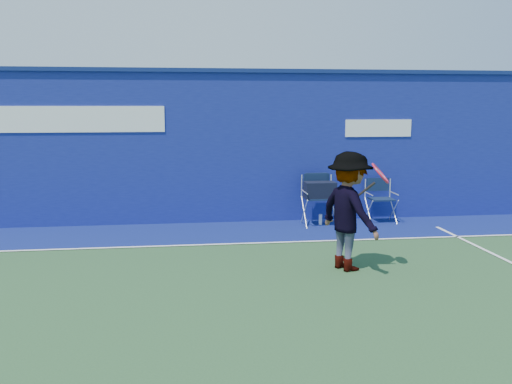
{
  "coord_description": "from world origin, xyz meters",
  "views": [
    {
      "loc": [
        -0.33,
        -5.81,
        2.34
      ],
      "look_at": [
        0.75,
        2.6,
        1.0
      ],
      "focal_mm": 38.0,
      "sensor_mm": 36.0,
      "label": 1
    }
  ],
  "objects": [
    {
      "name": "ground",
      "position": [
        0.0,
        0.0,
        0.0
      ],
      "size": [
        80.0,
        80.0,
        0.0
      ],
      "primitive_type": "plane",
      "color": "#284B28",
      "rests_on": "ground"
    },
    {
      "name": "stadium_wall",
      "position": [
        -0.0,
        5.2,
        1.55
      ],
      "size": [
        24.0,
        0.5,
        3.08
      ],
      "color": "navy",
      "rests_on": "ground"
    },
    {
      "name": "out_of_bounds_strip",
      "position": [
        0.0,
        4.1,
        0.0
      ],
      "size": [
        24.0,
        1.8,
        0.01
      ],
      "primitive_type": "cube",
      "color": "navy",
      "rests_on": "ground"
    },
    {
      "name": "court_lines",
      "position": [
        0.0,
        0.6,
        0.01
      ],
      "size": [
        24.0,
        12.0,
        0.01
      ],
      "color": "white",
      "rests_on": "out_of_bounds_strip"
    },
    {
      "name": "directors_chair_left",
      "position": [
        2.25,
        4.5,
        0.43
      ],
      "size": [
        0.6,
        0.56,
        1.02
      ],
      "color": "silver",
      "rests_on": "ground"
    },
    {
      "name": "directors_chair_right",
      "position": [
        3.57,
        4.61,
        0.28
      ],
      "size": [
        0.53,
        0.48,
        0.89
      ],
      "color": "silver",
      "rests_on": "ground"
    },
    {
      "name": "water_bottle",
      "position": [
        2.29,
        4.51,
        0.11
      ],
      "size": [
        0.07,
        0.07,
        0.22
      ],
      "primitive_type": "cylinder",
      "color": "silver",
      "rests_on": "ground"
    },
    {
      "name": "tennis_player",
      "position": [
        1.97,
        1.58,
        0.86
      ],
      "size": [
        1.1,
        1.27,
        1.71
      ],
      "color": "#EA4738",
      "rests_on": "ground"
    }
  ]
}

